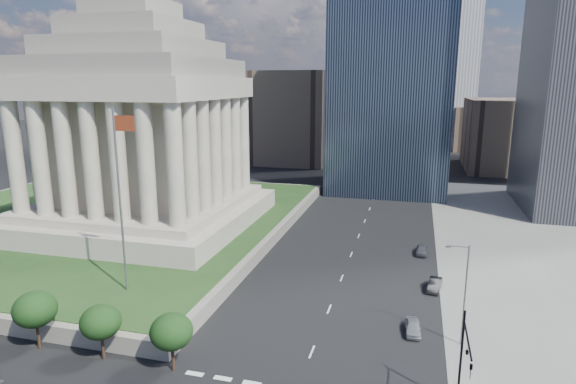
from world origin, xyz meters
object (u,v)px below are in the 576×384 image
(traffic_signal_ne, at_px, (464,357))
(parked_sedan_far, at_px, (422,250))
(flagpole, at_px, (121,192))
(parked_sedan_mid, at_px, (435,284))
(parked_sedan_near, at_px, (413,327))
(war_memorial, at_px, (139,103))
(street_lamp_north, at_px, (464,289))

(traffic_signal_ne, xyz_separation_m, parked_sedan_far, (-2.58, 36.07, -4.58))
(flagpole, distance_m, parked_sedan_mid, 37.94)
(traffic_signal_ne, xyz_separation_m, parked_sedan_near, (-3.50, 12.38, -4.62))
(flagpole, distance_m, traffic_signal_ne, 36.69)
(parked_sedan_near, xyz_separation_m, parked_sedan_mid, (2.41, 11.32, 0.03))
(parked_sedan_far, bearing_deg, parked_sedan_mid, -80.84)
(war_memorial, relative_size, parked_sedan_far, 9.95)
(parked_sedan_far, bearing_deg, street_lamp_north, -79.88)
(flagpole, xyz_separation_m, traffic_signal_ne, (34.33, -10.30, -7.86))
(street_lamp_north, distance_m, parked_sedan_near, 6.72)
(war_memorial, relative_size, traffic_signal_ne, 4.88)
(traffic_signal_ne, height_order, parked_sedan_near, traffic_signal_ne)
(parked_sedan_near, bearing_deg, parked_sedan_mid, 74.18)
(traffic_signal_ne, bearing_deg, war_memorial, 143.58)
(war_memorial, relative_size, street_lamp_north, 3.90)
(flagpole, bearing_deg, parked_sedan_far, 39.06)
(flagpole, bearing_deg, parked_sedan_near, 3.85)
(street_lamp_north, distance_m, parked_sedan_mid, 13.51)
(traffic_signal_ne, bearing_deg, flagpole, 163.29)
(flagpole, xyz_separation_m, parked_sedan_mid, (33.24, 13.40, -12.45))
(flagpole, xyz_separation_m, parked_sedan_far, (31.75, 25.77, -12.45))
(parked_sedan_far, bearing_deg, flagpole, -138.64)
(street_lamp_north, height_order, parked_sedan_far, street_lamp_north)
(flagpole, relative_size, parked_sedan_mid, 4.96)
(flagpole, height_order, parked_sedan_near, flagpole)
(flagpole, height_order, parked_sedan_far, flagpole)
(traffic_signal_ne, relative_size, street_lamp_north, 0.80)
(parked_sedan_near, xyz_separation_m, parked_sedan_far, (0.92, 23.69, 0.03))
(street_lamp_north, bearing_deg, traffic_signal_ne, -94.19)
(traffic_signal_ne, relative_size, parked_sedan_mid, 1.99)
(parked_sedan_near, bearing_deg, traffic_signal_ne, -78.01)
(war_memorial, xyz_separation_m, traffic_signal_ne, (46.50, -34.30, -16.15))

